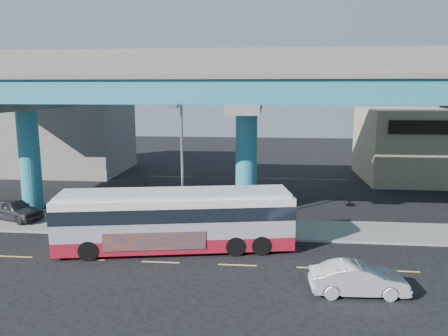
# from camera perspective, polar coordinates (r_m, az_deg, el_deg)

# --- Properties ---
(ground) EXTENTS (120.00, 120.00, 0.00)m
(ground) POSITION_cam_1_polar(r_m,az_deg,el_deg) (23.11, 1.80, -12.28)
(ground) COLOR black
(ground) RESTS_ON ground
(sidewalk) EXTENTS (70.00, 4.00, 0.15)m
(sidewalk) POSITION_cam_1_polar(r_m,az_deg,el_deg) (28.24, 2.53, -7.87)
(sidewalk) COLOR gray
(sidewalk) RESTS_ON ground
(lane_markings) EXTENTS (58.00, 0.12, 0.01)m
(lane_markings) POSITION_cam_1_polar(r_m,az_deg,el_deg) (22.83, 1.75, -12.55)
(lane_markings) COLOR #D8C64C
(lane_markings) RESTS_ON ground
(viaduct) EXTENTS (52.00, 12.40, 11.70)m
(viaduct) POSITION_cam_1_polar(r_m,az_deg,el_deg) (30.44, 3.02, 10.78)
(viaduct) COLOR teal
(viaduct) RESTS_ON ground
(building_beige) EXTENTS (14.00, 10.23, 7.00)m
(building_beige) POSITION_cam_1_polar(r_m,az_deg,el_deg) (47.62, 25.95, 2.77)
(building_beige) COLOR tan
(building_beige) RESTS_ON ground
(building_concrete) EXTENTS (12.00, 10.00, 9.00)m
(building_concrete) POSITION_cam_1_polar(r_m,az_deg,el_deg) (50.26, -19.73, 4.68)
(building_concrete) COLOR gray
(building_concrete) RESTS_ON ground
(transit_bus) EXTENTS (13.25, 5.07, 3.33)m
(transit_bus) POSITION_cam_1_polar(r_m,az_deg,el_deg) (24.47, -6.33, -6.49)
(transit_bus) COLOR maroon
(transit_bus) RESTS_ON ground
(sedan) EXTENTS (1.86, 4.33, 1.38)m
(sedan) POSITION_cam_1_polar(r_m,az_deg,el_deg) (20.51, 17.14, -13.68)
(sedan) COLOR #B9B8BD
(sedan) RESTS_ON ground
(parked_car) EXTENTS (4.41, 5.36, 1.46)m
(parked_car) POSITION_cam_1_polar(r_m,az_deg,el_deg) (32.87, -25.78, -4.83)
(parked_car) COLOR #302F34
(parked_car) RESTS_ON sidewalk
(street_lamp) EXTENTS (0.50, 2.62, 8.09)m
(street_lamp) POSITION_cam_1_polar(r_m,az_deg,el_deg) (25.46, -5.77, 2.37)
(street_lamp) COLOR gray
(street_lamp) RESTS_ON sidewalk
(stop_sign) EXTENTS (0.62, 0.31, 2.24)m
(stop_sign) POSITION_cam_1_polar(r_m,az_deg,el_deg) (26.46, 6.01, -5.41)
(stop_sign) COLOR gray
(stop_sign) RESTS_ON sidewalk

